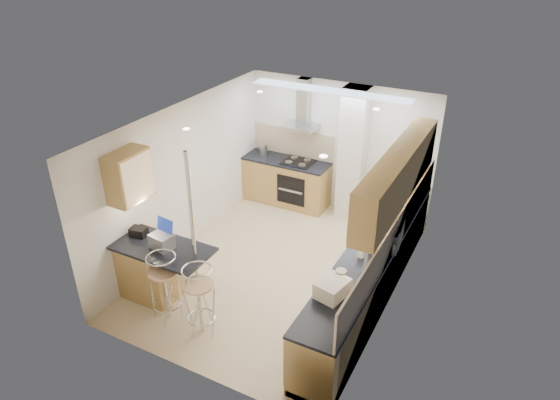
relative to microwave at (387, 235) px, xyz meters
The scene contains 16 objects.
ground 1.97m from the microwave, behind, with size 4.80×4.80×0.00m, color #C4B483.
room_shell 1.43m from the microwave, 168.64° to the left, with size 3.64×4.84×2.51m.
right_counter 0.64m from the microwave, 143.21° to the right, with size 0.63×4.40×0.92m.
back_counter 3.33m from the microwave, 142.52° to the left, with size 1.70×0.63×0.92m.
peninsula 3.24m from the microwave, 150.63° to the right, with size 1.47×0.72×0.94m.
microwave is the anchor object (origin of this frame).
laptop 3.15m from the microwave, 150.15° to the right, with size 0.31×0.23×0.21m, color #9A9CA2.
bag 3.56m from the microwave, 155.60° to the right, with size 0.23×0.17×0.13m, color black.
bar_stool_near 3.17m from the microwave, 143.53° to the right, with size 0.43×0.43×1.05m, color tan, non-canonical shape.
bar_stool_end 2.74m from the microwave, 135.95° to the right, with size 0.43×0.43×1.05m, color tan, non-canonical shape.
jar_a 0.25m from the microwave, 106.68° to the left, with size 0.12×0.12×0.19m, color silver.
jar_b 1.07m from the microwave, 97.98° to the left, with size 0.11×0.11×0.15m, color silver.
jar_c 1.20m from the microwave, 101.37° to the right, with size 0.14×0.14×0.22m, color #ACA889.
jar_d 0.52m from the microwave, 114.77° to the right, with size 0.10×0.10×0.14m, color silver.
bread_bin 1.43m from the microwave, 100.17° to the right, with size 0.31×0.40×0.21m, color silver.
kettle 3.74m from the microwave, 146.89° to the left, with size 0.16×0.16×0.22m, color #A5A8A9.
Camera 1 is at (3.05, -5.84, 4.82)m, focal length 32.00 mm.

